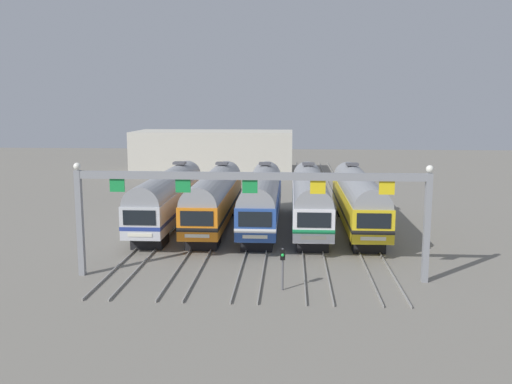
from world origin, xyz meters
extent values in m
plane|color=gray|center=(0.00, 0.00, 0.00)|extent=(160.00, 160.00, 0.00)
cube|color=gray|center=(-8.69, 17.00, 0.07)|extent=(0.07, 70.00, 0.15)
cube|color=gray|center=(-7.26, 17.00, 0.07)|extent=(0.07, 70.00, 0.15)
cube|color=gray|center=(-4.70, 17.00, 0.07)|extent=(0.07, 70.00, 0.15)
cube|color=gray|center=(-3.27, 17.00, 0.07)|extent=(0.07, 70.00, 0.15)
cube|color=gray|center=(-0.72, 17.00, 0.07)|extent=(0.07, 70.00, 0.15)
cube|color=gray|center=(0.72, 17.00, 0.07)|extent=(0.07, 70.00, 0.15)
cube|color=gray|center=(3.27, 17.00, 0.07)|extent=(0.07, 70.00, 0.15)
cube|color=gray|center=(4.70, 17.00, 0.07)|extent=(0.07, 70.00, 0.15)
cube|color=gray|center=(7.26, 17.00, 0.07)|extent=(0.07, 70.00, 0.15)
cube|color=gray|center=(8.69, 17.00, 0.07)|extent=(0.07, 70.00, 0.15)
cube|color=silver|center=(-7.97, 0.00, 2.23)|extent=(2.85, 18.00, 2.35)
cube|color=navy|center=(-7.97, 0.00, 1.87)|extent=(2.88, 18.02, 0.28)
cylinder|color=gray|center=(-7.97, 0.00, 3.40)|extent=(2.74, 17.64, 2.74)
cube|color=black|center=(-7.97, -9.02, 2.70)|extent=(2.28, 0.06, 1.03)
cube|color=silver|center=(-7.97, -9.02, 1.47)|extent=(1.71, 0.05, 0.24)
cube|color=black|center=(-7.97, -6.30, 0.53)|extent=(2.28, 2.60, 1.05)
cube|color=black|center=(-7.97, 6.30, 0.53)|extent=(2.28, 2.60, 1.05)
cube|color=#4C4C51|center=(-7.97, 5.04, 4.95)|extent=(1.10, 1.10, 0.20)
cube|color=orange|center=(-3.99, 0.00, 2.23)|extent=(2.85, 18.00, 2.35)
cube|color=black|center=(-3.99, 0.00, 1.87)|extent=(2.88, 18.02, 0.28)
cylinder|color=gray|center=(-3.99, 0.00, 3.40)|extent=(2.74, 17.64, 2.74)
cube|color=black|center=(-3.99, -9.02, 2.70)|extent=(2.28, 0.06, 1.03)
cube|color=silver|center=(-3.99, -9.02, 1.47)|extent=(1.71, 0.05, 0.24)
cube|color=black|center=(-3.99, -6.30, 0.53)|extent=(2.28, 2.60, 1.05)
cube|color=black|center=(-3.99, 6.30, 0.53)|extent=(2.28, 2.60, 1.05)
cube|color=#4C4C51|center=(-3.99, 5.04, 4.95)|extent=(1.10, 1.10, 0.20)
cube|color=#284C9E|center=(0.00, 0.00, 2.23)|extent=(2.85, 18.00, 2.35)
cube|color=white|center=(0.00, 0.00, 1.87)|extent=(2.88, 18.02, 0.28)
cylinder|color=gray|center=(0.00, 0.00, 3.40)|extent=(2.74, 17.64, 2.74)
cube|color=black|center=(0.00, -9.02, 2.70)|extent=(2.28, 0.06, 1.03)
cube|color=silver|center=(0.00, -9.02, 1.47)|extent=(1.71, 0.05, 0.24)
cube|color=black|center=(0.00, -6.30, 0.53)|extent=(2.28, 2.60, 1.05)
cube|color=black|center=(0.00, 6.30, 0.53)|extent=(2.28, 2.60, 1.05)
cube|color=#4C4C51|center=(0.00, 5.04, 4.95)|extent=(1.10, 1.10, 0.20)
cube|color=white|center=(3.99, 0.00, 2.23)|extent=(2.85, 18.00, 2.35)
cube|color=#198C4C|center=(3.99, 0.00, 1.87)|extent=(2.88, 18.02, 0.28)
cylinder|color=gray|center=(3.99, 0.00, 3.40)|extent=(2.74, 17.64, 2.74)
cube|color=black|center=(3.99, -9.02, 2.70)|extent=(2.28, 0.06, 1.03)
cube|color=silver|center=(3.99, -9.02, 1.47)|extent=(1.71, 0.05, 0.24)
cube|color=black|center=(3.99, -6.30, 0.53)|extent=(2.28, 2.60, 1.05)
cube|color=black|center=(3.99, 6.30, 0.53)|extent=(2.28, 2.60, 1.05)
cube|color=#4C4C51|center=(3.99, 5.04, 4.95)|extent=(1.10, 1.10, 0.20)
cube|color=gold|center=(7.97, 0.00, 2.23)|extent=(2.85, 18.00, 2.35)
cube|color=black|center=(7.97, 0.00, 1.87)|extent=(2.88, 18.02, 0.28)
cylinder|color=gray|center=(7.97, 0.00, 3.40)|extent=(2.74, 17.64, 2.74)
cube|color=black|center=(7.97, -9.02, 2.70)|extent=(2.28, 0.06, 1.03)
cube|color=silver|center=(7.97, -9.02, 1.47)|extent=(1.71, 0.05, 0.24)
cube|color=black|center=(7.97, -6.30, 0.53)|extent=(2.28, 2.60, 1.05)
cube|color=black|center=(7.97, 6.30, 0.53)|extent=(2.28, 2.60, 1.05)
cube|color=#4C4C51|center=(7.97, 5.04, 4.95)|extent=(1.10, 1.10, 0.20)
cube|color=gray|center=(-10.37, -13.50, 3.25)|extent=(0.36, 0.36, 6.50)
cube|color=gray|center=(10.37, -13.50, 3.25)|extent=(0.36, 0.36, 6.50)
cube|color=gray|center=(0.00, -13.50, 6.25)|extent=(20.75, 0.32, 0.44)
cube|color=#198C3F|center=(-7.97, -13.50, 5.63)|extent=(0.90, 0.08, 0.80)
cube|color=#198C3F|center=(-3.99, -13.50, 5.63)|extent=(0.90, 0.08, 0.80)
cube|color=#198C3F|center=(0.00, -13.50, 5.63)|extent=(0.90, 0.08, 0.80)
cube|color=yellow|center=(3.99, -13.50, 5.63)|extent=(0.90, 0.08, 0.80)
cube|color=yellow|center=(7.97, -13.50, 5.63)|extent=(0.90, 0.08, 0.80)
sphere|color=white|center=(-10.37, -13.50, 6.75)|extent=(0.44, 0.44, 0.44)
sphere|color=white|center=(10.37, -13.50, 6.75)|extent=(0.44, 0.44, 0.44)
cylinder|color=#59595E|center=(1.99, -15.49, 1.22)|extent=(0.12, 0.12, 2.43)
cube|color=black|center=(1.99, -15.49, 2.08)|extent=(0.28, 0.24, 0.60)
sphere|color=green|center=(1.99, -15.63, 2.08)|extent=(0.18, 0.18, 0.18)
cube|color=beige|center=(-9.27, 37.13, 3.14)|extent=(23.59, 10.00, 6.27)
camera|label=1|loc=(2.43, -45.64, 10.54)|focal=38.85mm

